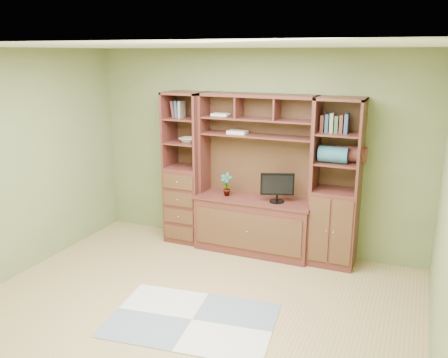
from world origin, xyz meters
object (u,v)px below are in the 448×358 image
at_px(center_hutch, 254,176).
at_px(right_tower, 336,184).
at_px(monitor, 277,182).
at_px(left_tower, 186,168).

distance_m(center_hutch, right_tower, 1.03).
bearing_deg(center_hutch, right_tower, 2.23).
bearing_deg(monitor, right_tower, -14.54).
height_order(left_tower, right_tower, same).
bearing_deg(right_tower, monitor, -173.95).
height_order(left_tower, monitor, left_tower).
relative_size(center_hutch, monitor, 4.00).
bearing_deg(right_tower, center_hutch, -177.77).
distance_m(center_hutch, left_tower, 1.00).
bearing_deg(monitor, left_tower, 156.15).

